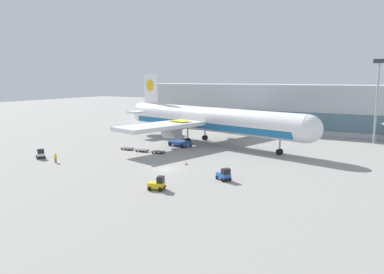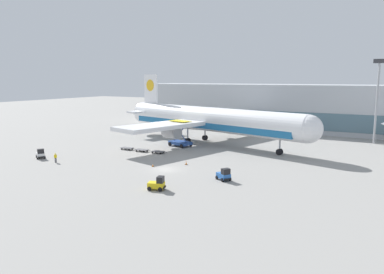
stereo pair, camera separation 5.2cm
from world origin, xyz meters
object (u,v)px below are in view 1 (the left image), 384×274
at_px(baggage_tug_mid, 157,184).
at_px(baggage_dolly_third, 158,151).
at_px(baggage_tug_far, 224,175).
at_px(traffic_cone_near, 186,163).
at_px(ground_crew_near, 55,157).
at_px(light_mast, 377,94).
at_px(scissor_lift_loader, 180,137).
at_px(baggage_tug_foreground, 41,154).
at_px(airplane_main, 207,120).
at_px(baggage_dolly_second, 142,150).
at_px(traffic_cone_far, 153,165).
at_px(baggage_dolly_lead, 127,148).

bearing_deg(baggage_tug_mid, baggage_dolly_third, 106.04).
bearing_deg(baggage_tug_far, traffic_cone_near, -177.98).
bearing_deg(ground_crew_near, light_mast, 153.22).
bearing_deg(scissor_lift_loader, baggage_tug_foreground, -110.02).
xyz_separation_m(baggage_tug_far, ground_crew_near, (-33.31, -4.39, 0.22)).
height_order(airplane_main, ground_crew_near, airplane_main).
xyz_separation_m(baggage_tug_foreground, baggage_dolly_third, (17.66, 15.84, -0.49)).
height_order(baggage_tug_far, baggage_dolly_third, baggage_tug_far).
xyz_separation_m(scissor_lift_loader, baggage_dolly_second, (-3.87, -9.87, -1.88)).
relative_size(baggage_dolly_third, traffic_cone_far, 6.83).
xyz_separation_m(airplane_main, baggage_tug_far, (18.05, -28.86, -4.96)).
height_order(scissor_lift_loader, baggage_dolly_third, scissor_lift_loader).
relative_size(baggage_tug_foreground, traffic_cone_far, 5.15).
distance_m(light_mast, baggage_dolly_lead, 61.31).
distance_m(baggage_tug_foreground, baggage_tug_far, 39.14).
bearing_deg(baggage_tug_foreground, light_mast, 75.72).
height_order(baggage_dolly_lead, baggage_dolly_third, same).
xyz_separation_m(baggage_tug_foreground, baggage_tug_far, (39.00, 3.24, 0.00)).
distance_m(baggage_tug_mid, baggage_dolly_lead, 32.10).
distance_m(baggage_dolly_second, ground_crew_near, 18.49).
bearing_deg(baggage_dolly_third, light_mast, 39.61).
bearing_deg(airplane_main, baggage_dolly_third, -87.09).
bearing_deg(baggage_tug_foreground, baggage_tug_mid, 22.57).
relative_size(baggage_tug_far, baggage_dolly_second, 0.75).
bearing_deg(baggage_dolly_third, baggage_dolly_lead, 177.35).
distance_m(scissor_lift_loader, baggage_tug_far, 31.02).
relative_size(baggage_dolly_second, baggage_dolly_third, 1.00).
bearing_deg(traffic_cone_far, baggage_tug_far, -7.51).
distance_m(baggage_tug_mid, traffic_cone_near, 16.35).
distance_m(baggage_tug_mid, baggage_dolly_third, 26.66).
distance_m(airplane_main, traffic_cone_near, 24.31).
bearing_deg(scissor_lift_loader, baggage_dolly_second, -97.05).
relative_size(airplane_main, ground_crew_near, 31.02).
height_order(baggage_tug_mid, baggage_dolly_third, baggage_tug_mid).
bearing_deg(traffic_cone_near, ground_crew_near, -154.60).
distance_m(baggage_tug_foreground, baggage_tug_mid, 33.33).
xyz_separation_m(baggage_dolly_lead, traffic_cone_near, (19.06, -6.16, -0.02)).
bearing_deg(traffic_cone_far, light_mast, 54.84).
xyz_separation_m(baggage_tug_foreground, baggage_tug_mid, (32.76, -6.13, 0.00)).
bearing_deg(traffic_cone_far, baggage_dolly_third, 120.29).
height_order(scissor_lift_loader, baggage_tug_foreground, scissor_lift_loader).
height_order(light_mast, ground_crew_near, light_mast).
bearing_deg(scissor_lift_loader, baggage_dolly_third, -74.11).
bearing_deg(baggage_tug_far, traffic_cone_far, -154.68).
bearing_deg(light_mast, baggage_tug_far, -110.17).
relative_size(light_mast, baggage_tug_far, 7.29).
bearing_deg(scissor_lift_loader, ground_crew_near, -99.41).
relative_size(baggage_tug_mid, ground_crew_near, 1.50).
xyz_separation_m(baggage_dolly_lead, baggage_dolly_third, (8.38, 0.08, 0.00)).
height_order(light_mast, baggage_dolly_lead, light_mast).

